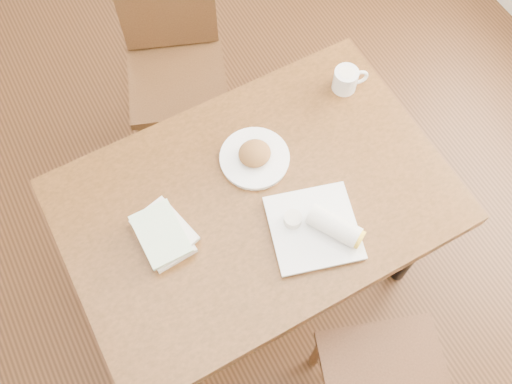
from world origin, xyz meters
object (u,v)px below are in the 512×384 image
coffee_mug (346,79)px  book_stack (163,234)px  plate_scone (255,157)px  chair_far (174,55)px  plate_burrito (320,227)px  table (256,208)px

coffee_mug → book_stack: coffee_mug is taller
plate_scone → chair_far: bearing=90.4°
plate_burrito → book_stack: (-0.46, 0.23, -0.00)m
table → coffee_mug: coffee_mug is taller
table → chair_far: 0.86m
plate_burrito → book_stack: bearing=153.7°
plate_scone → book_stack: size_ratio=1.07×
chair_far → plate_scone: bearing=-89.6°
coffee_mug → plate_burrito: 0.59m
coffee_mug → book_stack: (-0.84, -0.22, -0.02)m
table → book_stack: 0.35m
chair_far → plate_burrito: bearing=-86.5°
chair_far → coffee_mug: chair_far is taller
table → plate_burrito: (0.13, -0.20, 0.11)m
coffee_mug → book_stack: size_ratio=0.58×
plate_scone → coffee_mug: coffee_mug is taller
table → coffee_mug: 0.58m
plate_scone → plate_burrito: bearing=-80.0°
table → plate_burrito: size_ratio=3.72×
book_stack → chair_far: bearing=64.5°
plate_scone → coffee_mug: size_ratio=1.86×
chair_far → coffee_mug: 0.79m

